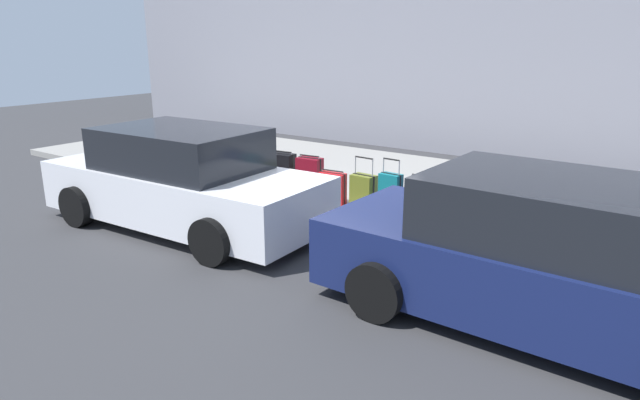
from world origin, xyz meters
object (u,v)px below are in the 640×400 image
Objects in this scene: suitcase_red_0 at (578,230)px; suitcase_olive_6 at (363,192)px; suitcase_teal_5 at (390,194)px; suitcase_black_2 at (494,211)px; parked_car_white_1 at (183,181)px; suitcase_navy_4 at (422,199)px; fire_hydrant at (218,159)px; parked_car_navy_0 at (551,259)px; suitcase_red_7 at (333,188)px; suitcase_black_9 at (282,173)px; bollard_post at (196,160)px; suitcase_silver_3 at (456,211)px; suitcase_maroon_8 at (310,177)px; suitcase_maroon_1 at (534,217)px; suitcase_silver_10 at (257,174)px.

suitcase_red_0 is 0.93× the size of suitcase_olive_6.
suitcase_teal_5 reaches higher than suitcase_red_0.
suitcase_black_2 reaches higher than suitcase_teal_5.
parked_car_white_1 is (2.01, 2.05, 0.31)m from suitcase_olive_6.
suitcase_navy_4 is at bearing -145.45° from parked_car_white_1.
suitcase_navy_4 is 0.90× the size of fire_hydrant.
parked_car_navy_0 reaches higher than fire_hydrant.
suitcase_red_7 is at bearing 178.56° from fire_hydrant.
suitcase_black_2 is 1.72× the size of suitcase_red_7.
suitcase_navy_4 is at bearing -179.75° from suitcase_black_9.
suitcase_red_7 is 3.24m from bollard_post.
suitcase_maroon_8 is (2.75, -0.08, 0.09)m from suitcase_silver_3.
suitcase_olive_6 is (3.28, 0.01, 0.00)m from suitcase_red_0.
suitcase_olive_6 is 1.15m from suitcase_maroon_8.
bollard_post is 0.15× the size of parked_car_navy_0.
fire_hydrant is at bearing -0.09° from suitcase_silver_3.
suitcase_maroon_1 is 1.31× the size of bollard_post.
parked_car_white_1 is at bearing 29.44° from suitcase_silver_3.
suitcase_silver_10 is at bearing 0.85° from suitcase_black_9.
suitcase_silver_3 is (1.68, 0.02, -0.03)m from suitcase_red_0.
suitcase_teal_5 is at bearing -177.44° from suitcase_red_7.
fire_hydrant is 1.09× the size of bollard_post.
suitcase_black_2 is 5.98m from bollard_post.
parked_car_navy_0 is at bearing 121.41° from suitcase_black_2.
suitcase_maroon_8 is at bearing -3.43° from suitcase_olive_6.
suitcase_silver_3 is 2.75m from suitcase_maroon_8.
suitcase_black_9 is at bearing -0.42° from suitcase_maroon_1.
suitcase_navy_4 is 3.69m from parked_car_white_1.
suitcase_black_2 reaches higher than suitcase_olive_6.
suitcase_olive_6 reaches higher than suitcase_maroon_8.
fire_hydrant is 2.45m from parked_car_white_1.
fire_hydrant reaches higher than suitcase_navy_4.
suitcase_maroon_8 is (2.17, -0.03, 0.02)m from suitcase_navy_4.
suitcase_teal_5 reaches higher than suitcase_olive_6.
suitcase_silver_10 is (1.19, 0.05, -0.09)m from suitcase_maroon_8.
suitcase_maroon_1 is 0.20× the size of parked_car_white_1.
suitcase_silver_3 is (1.11, 0.01, -0.11)m from suitcase_maroon_1.
suitcase_maroon_1 reaches higher than suitcase_teal_5.
suitcase_teal_5 reaches higher than fire_hydrant.
suitcase_red_0 is at bearing -179.91° from fire_hydrant.
suitcase_silver_3 is at bearing 175.03° from suitcase_navy_4.
suitcase_silver_3 reaches higher than suitcase_red_7.
suitcase_red_0 reaches higher than suitcase_silver_3.
suitcase_olive_6 is 2.89m from parked_car_white_1.
suitcase_maroon_1 is at bearing -179.50° from suitcase_teal_5.
suitcase_red_7 is 1.04× the size of suitcase_silver_10.
parked_car_white_1 is at bearing 98.96° from suitcase_silver_10.
suitcase_maroon_1 is 2.17m from parked_car_navy_0.
suitcase_maroon_1 reaches higher than bollard_post.
parked_car_navy_0 is (-1.23, 2.02, 0.23)m from suitcase_black_2.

